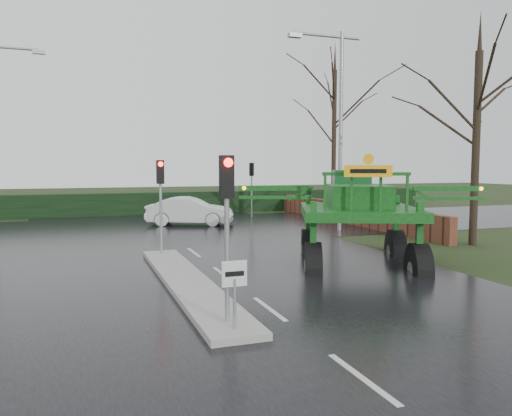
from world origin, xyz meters
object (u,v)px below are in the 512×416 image
object	(u,v)px
traffic_signal_near	(227,202)
crop_sprayer	(313,202)
traffic_signal_far	(252,177)
keep_left_sign	(234,284)
street_light_right	(336,113)
white_sedan	(190,225)
traffic_signal_mid	(160,186)

from	to	relation	value
traffic_signal_near	crop_sprayer	bearing A→B (deg)	48.32
traffic_signal_far	crop_sprayer	world-z (taller)	crop_sprayer
keep_left_sign	traffic_signal_near	world-z (taller)	traffic_signal_near
keep_left_sign	traffic_signal_far	distance (m)	22.93
street_light_right	white_sedan	xyz separation A→B (m)	(-6.45, 4.82, -5.99)
keep_left_sign	traffic_signal_near	xyz separation A→B (m)	(0.00, 0.49, 1.53)
white_sedan	traffic_signal_mid	bearing A→B (deg)	-176.65
keep_left_sign	traffic_signal_far	xyz separation A→B (m)	(7.80, 21.51, 1.53)
keep_left_sign	crop_sprayer	xyz separation A→B (m)	(4.25, 5.27, 1.12)
traffic_signal_mid	traffic_signal_far	distance (m)	14.75
traffic_signal_far	white_sedan	size ratio (longest dim) A/B	0.74
street_light_right	crop_sprayer	distance (m)	10.48
traffic_signal_near	traffic_signal_mid	distance (m)	8.50
white_sedan	traffic_signal_near	bearing A→B (deg)	-168.25
traffic_signal_mid	crop_sprayer	size ratio (longest dim) A/B	0.46
crop_sprayer	white_sedan	xyz separation A→B (m)	(-1.21, 13.05, -2.18)
traffic_signal_near	traffic_signal_far	size ratio (longest dim) A/B	1.00
keep_left_sign	street_light_right	size ratio (longest dim) A/B	0.14
keep_left_sign	traffic_signal_far	bearing A→B (deg)	70.07
traffic_signal_far	crop_sprayer	distance (m)	16.63
traffic_signal_mid	white_sedan	size ratio (longest dim) A/B	0.74
traffic_signal_mid	keep_left_sign	bearing A→B (deg)	-90.00
street_light_right	white_sedan	size ratio (longest dim) A/B	2.10
street_light_right	white_sedan	bearing A→B (deg)	143.24
traffic_signal_mid	white_sedan	world-z (taller)	traffic_signal_mid
keep_left_sign	traffic_signal_mid	bearing A→B (deg)	90.00
traffic_signal_near	traffic_signal_far	bearing A→B (deg)	69.64
traffic_signal_far	crop_sprayer	xyz separation A→B (m)	(-3.55, -16.24, -0.41)
traffic_signal_near	traffic_signal_far	distance (m)	22.42
traffic_signal_mid	crop_sprayer	distance (m)	5.67
keep_left_sign	traffic_signal_far	world-z (taller)	traffic_signal_far
crop_sprayer	traffic_signal_far	bearing A→B (deg)	100.65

